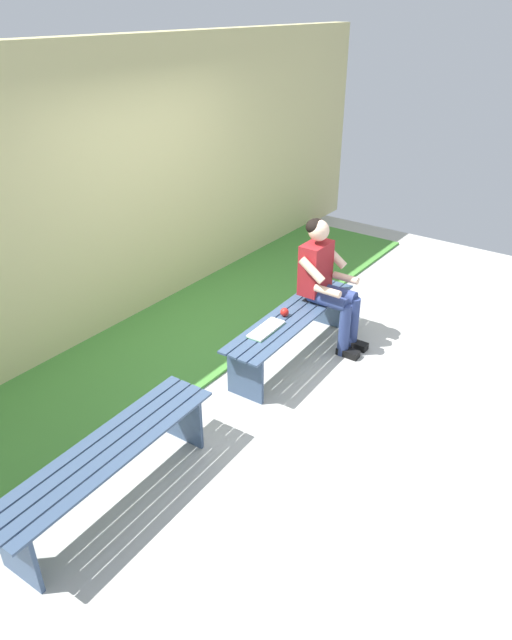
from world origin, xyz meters
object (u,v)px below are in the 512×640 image
object	(u,v)px
bench_near	(292,325)
apple	(285,312)
person_seated	(326,279)
bench_far	(109,461)
book_open	(266,329)

from	to	relation	value
bench_near	apple	xyz separation A→B (m)	(0.06, -0.05, 0.15)
bench_near	apple	bearing A→B (deg)	-41.29
person_seated	apple	bearing A→B (deg)	-17.24
bench_near	apple	world-z (taller)	apple
bench_far	apple	bearing A→B (deg)	-178.70
bench_near	bench_far	bearing A→B (deg)	-0.00
bench_far	apple	size ratio (longest dim) A/B	21.65
person_seated	book_open	distance (m)	0.85
person_seated	book_open	world-z (taller)	person_seated
person_seated	apple	size ratio (longest dim) A/B	15.76
person_seated	bench_near	bearing A→B (deg)	-13.27
bench_near	book_open	xyz separation A→B (m)	(0.38, -0.03, 0.12)
book_open	bench_near	bearing A→B (deg)	173.03
person_seated	apple	world-z (taller)	person_seated
bench_near	person_seated	size ratio (longest dim) A/B	1.42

